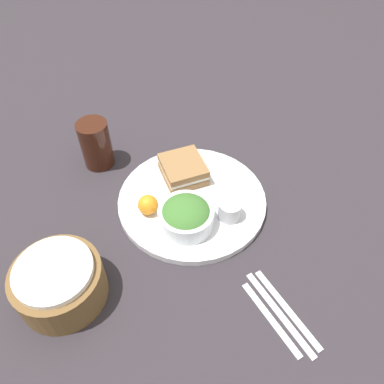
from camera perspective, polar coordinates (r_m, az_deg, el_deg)
ground_plane at (r=0.86m, az=-0.00°, el=-1.59°), size 4.00×4.00×0.00m
plate at (r=0.86m, az=-0.00°, el=-1.25°), size 0.34×0.34×0.02m
sandwich at (r=0.88m, az=-1.35°, el=3.47°), size 0.11×0.11×0.04m
salad_bowl at (r=0.78m, az=-0.92°, el=-3.62°), size 0.12×0.12×0.06m
dressing_cup at (r=0.81m, az=5.77°, el=-2.74°), size 0.05×0.05×0.04m
orange_wedge at (r=0.81m, az=-6.74°, el=-1.95°), size 0.04×0.04×0.04m
drink_glass at (r=0.94m, az=-14.44°, el=7.08°), size 0.07×0.07×0.12m
bread_basket at (r=0.74m, az=-19.55°, el=-12.86°), size 0.16×0.16×0.09m
fork at (r=0.74m, az=14.28°, el=-16.81°), size 0.18×0.02×0.01m
knife at (r=0.73m, az=13.18°, el=-17.54°), size 0.19×0.02×0.01m
spoon at (r=0.73m, az=12.04°, el=-18.28°), size 0.16×0.02×0.01m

